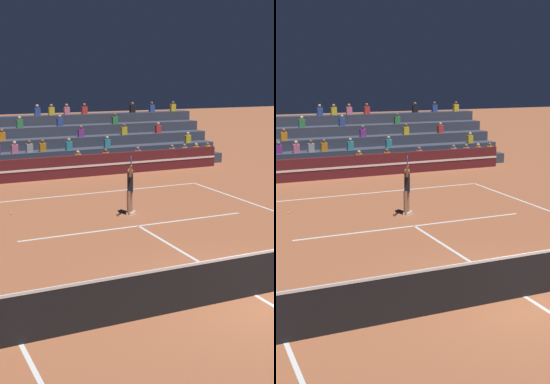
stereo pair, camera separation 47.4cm
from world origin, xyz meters
TOP-DOWN VIEW (x-y plane):
  - ground_plane at (0.00, 0.00)m, footprint 120.00×120.00m
  - court_lines at (0.00, 0.00)m, footprint 11.10×23.90m
  - tennis_net at (0.00, 0.00)m, footprint 12.00×0.10m
  - sponsor_banner_wall at (0.00, 15.71)m, footprint 18.00×0.26m
  - bleacher_stand at (-0.00, 19.51)m, footprint 20.25×4.75m
  - tennis_player at (0.39, 7.97)m, footprint 0.62×1.19m
  - tennis_ball at (-3.61, 9.79)m, footprint 0.07×0.07m

SIDE VIEW (x-z plane):
  - ground_plane at x=0.00m, z-range 0.00..0.00m
  - court_lines at x=0.00m, z-range 0.00..0.01m
  - tennis_ball at x=-3.61m, z-range 0.00..0.07m
  - tennis_net at x=0.00m, z-range -0.01..1.09m
  - sponsor_banner_wall at x=0.00m, z-range 0.00..1.10m
  - tennis_player at x=0.39m, z-range -0.20..2.16m
  - bleacher_stand at x=0.00m, z-range -0.67..2.71m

